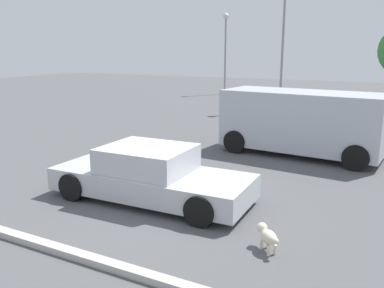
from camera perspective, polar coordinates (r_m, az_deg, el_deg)
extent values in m
plane|color=#515154|center=(9.25, -4.78, -8.20)|extent=(80.00, 80.00, 0.00)
cube|color=#B7BABF|center=(9.27, -5.76, -5.40)|extent=(4.67, 1.90, 0.52)
cube|color=#B7BABF|center=(9.17, -6.37, -2.09)|extent=(1.99, 1.68, 0.56)
cube|color=slate|center=(8.72, -1.24, -2.80)|extent=(0.10, 1.51, 0.47)
cube|color=slate|center=(9.68, -10.99, -1.43)|extent=(0.10, 1.51, 0.47)
cylinder|color=black|center=(9.34, 5.48, -5.90)|extent=(0.65, 0.24, 0.64)
cylinder|color=black|center=(7.90, 1.14, -9.49)|extent=(0.65, 0.24, 0.64)
cylinder|color=black|center=(10.84, -10.70, -3.37)|extent=(0.65, 0.24, 0.64)
cylinder|color=black|center=(9.62, -16.65, -5.84)|extent=(0.65, 0.24, 0.64)
ellipsoid|color=beige|center=(7.11, 10.87, -12.88)|extent=(0.44, 0.43, 0.23)
sphere|color=beige|center=(7.27, 9.95, -11.65)|extent=(0.19, 0.19, 0.19)
sphere|color=beige|center=(7.33, 9.70, -11.50)|extent=(0.08, 0.08, 0.08)
cylinder|color=beige|center=(7.26, 9.87, -13.89)|extent=(0.06, 0.06, 0.17)
cylinder|color=beige|center=(7.32, 10.78, -13.70)|extent=(0.06, 0.06, 0.17)
cylinder|color=beige|center=(7.07, 10.82, -14.71)|extent=(0.06, 0.06, 0.17)
cylinder|color=beige|center=(7.13, 11.76, -14.52)|extent=(0.06, 0.06, 0.17)
sphere|color=beige|center=(6.91, 11.83, -13.38)|extent=(0.11, 0.11, 0.11)
cube|color=#B2B7C1|center=(13.53, 15.33, 3.29)|extent=(5.20, 2.41, 1.86)
cube|color=slate|center=(14.39, 5.94, 5.91)|extent=(0.20, 1.68, 0.74)
cylinder|color=black|center=(13.52, 6.14, 0.36)|extent=(0.78, 0.32, 0.76)
cylinder|color=black|center=(15.18, 9.32, 1.68)|extent=(0.78, 0.32, 0.76)
cylinder|color=black|center=(12.35, 22.29, -1.81)|extent=(0.78, 0.32, 0.76)
cylinder|color=black|center=(14.15, 23.72, -0.12)|extent=(0.78, 0.32, 0.76)
cylinder|color=gray|center=(15.96, 21.58, 1.63)|extent=(0.13, 0.13, 0.84)
cylinder|color=gray|center=(15.97, 20.98, 1.69)|extent=(0.13, 0.13, 0.84)
cube|color=white|center=(15.85, 21.50, 4.21)|extent=(0.42, 0.27, 0.60)
cylinder|color=white|center=(15.85, 22.35, 3.95)|extent=(0.09, 0.09, 0.70)
cylinder|color=white|center=(15.87, 20.62, 4.10)|extent=(0.09, 0.09, 0.70)
sphere|color=beige|center=(15.80, 21.62, 5.69)|extent=(0.23, 0.23, 0.23)
cube|color=#B7B2A8|center=(7.25, -17.02, -14.58)|extent=(7.12, 0.20, 0.12)
cylinder|color=gray|center=(23.68, 12.79, 13.77)|extent=(0.14, 0.14, 7.46)
cylinder|color=gray|center=(31.76, 4.75, 12.28)|extent=(0.14, 0.14, 5.76)
sphere|color=silver|center=(31.86, 4.86, 17.70)|extent=(0.44, 0.44, 0.44)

